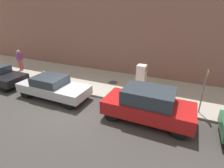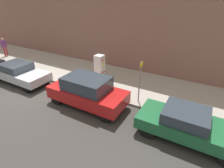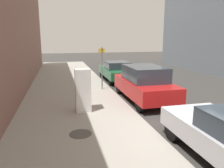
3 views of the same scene
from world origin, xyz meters
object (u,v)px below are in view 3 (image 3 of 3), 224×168
Objects in this scene: discarded_refrigerator at (83,90)px; parked_sedan_green at (117,71)px; street_sign_post at (102,66)px; parked_suv_red at (144,83)px.

discarded_refrigerator is 7.31m from parked_sedan_green.
street_sign_post reaches higher than parked_sedan_green.
parked_suv_red is 5.33m from parked_sedan_green.
parked_suv_red reaches higher than parked_sedan_green.
street_sign_post is at bearing -119.70° from parked_sedan_green.
street_sign_post reaches higher than discarded_refrigerator.
parked_suv_red is at bearing 21.45° from discarded_refrigerator.
parked_sedan_green is at bearing 90.00° from parked_suv_red.
discarded_refrigerator is 0.72× the size of street_sign_post.
discarded_refrigerator is 3.42m from parked_suv_red.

